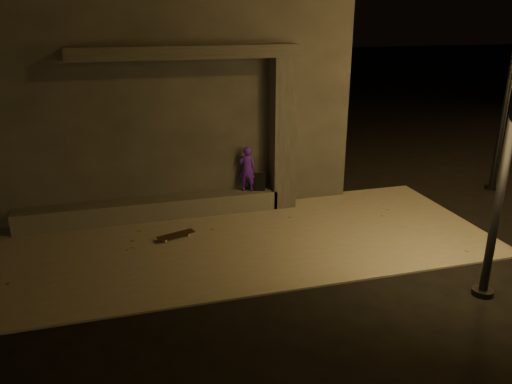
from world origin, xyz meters
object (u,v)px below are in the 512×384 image
object	(u,v)px
backpack	(258,184)
skateboard	(176,235)
skateboarder	(247,169)
column	(283,134)

from	to	relation	value
backpack	skateboard	bearing A→B (deg)	-130.64
skateboarder	backpack	bearing A→B (deg)	-161.91
column	skateboarder	distance (m)	1.19
column	skateboarder	size ratio (longest dim) A/B	3.25
backpack	column	bearing A→B (deg)	18.94
skateboarder	column	bearing A→B (deg)	-161.91
backpack	skateboard	xyz separation A→B (m)	(-2.19, -1.29, -0.53)
skateboarder	backpack	xyz separation A→B (m)	(0.28, 0.00, -0.40)
skateboarder	backpack	size ratio (longest dim) A/B	2.43
backpack	skateboard	size ratio (longest dim) A/B	0.55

